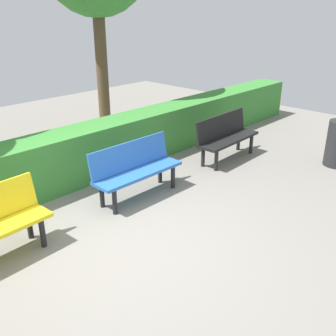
# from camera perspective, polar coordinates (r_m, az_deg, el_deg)

# --- Properties ---
(ground_plane) EXTENTS (16.16, 16.16, 0.00)m
(ground_plane) POSITION_cam_1_polar(r_m,az_deg,el_deg) (5.03, -6.88, -10.93)
(ground_plane) COLOR gray
(bench_black) EXTENTS (1.52, 0.49, 0.86)m
(bench_black) POSITION_cam_1_polar(r_m,az_deg,el_deg) (7.54, 8.52, 4.81)
(bench_black) COLOR black
(bench_black) RESTS_ON ground_plane
(bench_blue) EXTENTS (1.52, 0.47, 0.86)m
(bench_blue) POSITION_cam_1_polar(r_m,az_deg,el_deg) (5.97, -4.82, 0.10)
(bench_blue) COLOR blue
(bench_blue) RESTS_ON ground_plane
(hedge_row) EXTENTS (12.16, 0.66, 0.90)m
(hedge_row) POSITION_cam_1_polar(r_m,az_deg,el_deg) (6.82, -11.39, 2.38)
(hedge_row) COLOR #387F33
(hedge_row) RESTS_ON ground_plane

